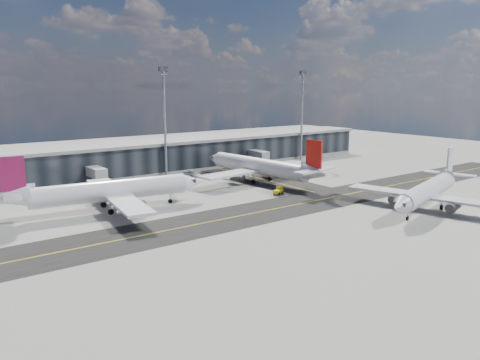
{
  "coord_description": "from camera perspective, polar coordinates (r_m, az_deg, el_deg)",
  "views": [
    {
      "loc": [
        -57.78,
        -64.17,
        23.89
      ],
      "look_at": [
        -2.07,
        11.49,
        5.0
      ],
      "focal_mm": 35.0,
      "sensor_mm": 36.0,
      "label": 1
    }
  ],
  "objects": [
    {
      "name": "airliner_af",
      "position": [
        94.08,
        -15.78,
        -1.32
      ],
      "size": [
        40.13,
        34.32,
        11.89
      ],
      "rotation": [
        0.0,
        0.0,
        -1.7
      ],
      "color": "white",
      "rests_on": "ground"
    },
    {
      "name": "airliner_near",
      "position": [
        100.0,
        21.94,
        -1.21
      ],
      "size": [
        35.76,
        30.78,
        10.74
      ],
      "rotation": [
        0.0,
        0.0,
        1.84
      ],
      "color": "silver",
      "rests_on": "ground"
    },
    {
      "name": "service_van",
      "position": [
        126.68,
        -5.88,
        0.8
      ],
      "size": [
        3.4,
        6.01,
        1.58
      ],
      "primitive_type": "imported",
      "rotation": [
        0.0,
        0.0,
        0.14
      ],
      "color": "white",
      "rests_on": "ground"
    },
    {
      "name": "ground",
      "position": [
        89.59,
        5.45,
        -4.15
      ],
      "size": [
        300.0,
        300.0,
        0.0
      ],
      "primitive_type": "plane",
      "color": "gray",
      "rests_on": "ground"
    },
    {
      "name": "floodlight_masts",
      "position": [
        126.45,
        -9.17,
        7.47
      ],
      "size": [
        102.5,
        0.7,
        28.9
      ],
      "color": "gray",
      "rests_on": "ground"
    },
    {
      "name": "baggage_tug",
      "position": [
        105.67,
        4.74,
        -1.24
      ],
      "size": [
        3.15,
        2.51,
        1.79
      ],
      "rotation": [
        0.0,
        0.0,
        -1.09
      ],
      "color": "yellow",
      "rests_on": "ground"
    },
    {
      "name": "taxiway_lanes",
      "position": [
        99.93,
        3.02,
        -2.47
      ],
      "size": [
        180.0,
        63.0,
        0.03
      ],
      "color": "black",
      "rests_on": "ground"
    },
    {
      "name": "terminal_concourse",
      "position": [
        133.87,
        -10.36,
        2.68
      ],
      "size": [
        152.0,
        19.8,
        8.8
      ],
      "color": "black",
      "rests_on": "ground"
    },
    {
      "name": "airliner_redtail",
      "position": [
        118.03,
        2.56,
        1.65
      ],
      "size": [
        34.85,
        40.77,
        12.07
      ],
      "rotation": [
        0.0,
        0.0,
        0.12
      ],
      "color": "white",
      "rests_on": "ground"
    }
  ]
}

